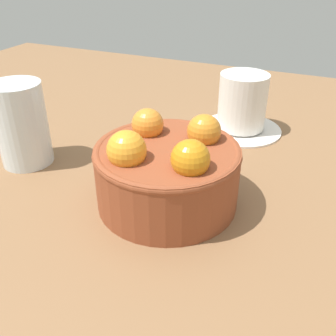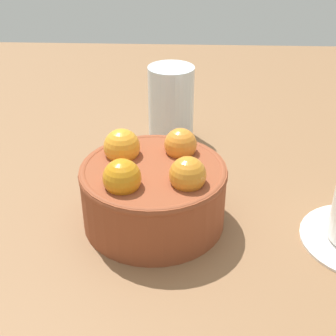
% 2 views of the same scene
% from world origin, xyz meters
% --- Properties ---
extents(ground_plane, '(1.40, 1.14, 0.04)m').
position_xyz_m(ground_plane, '(0.00, 0.00, -0.02)').
color(ground_plane, brown).
extents(terracotta_bowl, '(0.16, 0.16, 0.10)m').
position_xyz_m(terracotta_bowl, '(-0.00, -0.00, 0.04)').
color(terracotta_bowl, brown).
rests_on(terracotta_bowl, ground_plane).
extents(water_glass, '(0.07, 0.07, 0.11)m').
position_xyz_m(water_glass, '(-0.21, 0.01, 0.05)').
color(water_glass, silver).
rests_on(water_glass, ground_plane).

